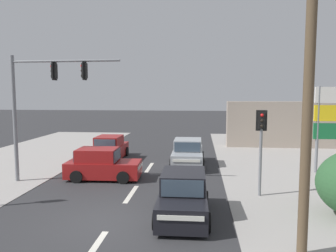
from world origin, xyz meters
TOP-DOWN VIEW (x-y plane):
  - ground_plane at (0.00, 0.00)m, footprint 140.00×140.00m
  - lane_dash_near at (0.00, -2.00)m, footprint 0.20×2.40m
  - lane_dash_mid at (0.00, 3.00)m, footprint 0.20×2.40m
  - lane_dash_far at (0.00, 8.00)m, footprint 0.20×2.40m
  - utility_pole_foreground_right at (5.39, -1.78)m, footprint 3.78×0.30m
  - traffic_signal_mast at (-4.60, 4.40)m, footprint 5.29×0.51m
  - pedestal_signal_right_kerb at (5.34, 3.24)m, footprint 0.44×0.29m
  - shopping_plaza_sign at (9.90, 7.61)m, footprint 2.10×0.16m
  - shopfront_wall_far at (11.00, 16.00)m, footprint 12.00×1.00m
  - hatchback_receding_far at (-1.94, 5.27)m, footprint 3.69×1.88m
  - hatchback_crossing_left at (2.31, 0.68)m, footprint 1.81×3.66m
  - sedan_oncoming_near at (2.17, 8.72)m, footprint 1.90×4.25m
  - hatchback_kerbside_parked at (-2.88, 10.09)m, footprint 1.78×3.64m

SIDE VIEW (x-z plane):
  - ground_plane at x=0.00m, z-range 0.00..0.00m
  - lane_dash_near at x=0.00m, z-range 0.00..0.01m
  - lane_dash_mid at x=0.00m, z-range 0.00..0.01m
  - lane_dash_far at x=0.00m, z-range 0.00..0.01m
  - hatchback_receding_far at x=-1.94m, z-range -0.06..1.47m
  - hatchback_crossing_left at x=2.31m, z-range -0.06..1.47m
  - hatchback_kerbside_parked at x=-2.88m, z-range -0.06..1.47m
  - sedan_oncoming_near at x=2.17m, z-range -0.08..1.48m
  - shopfront_wall_far at x=11.00m, z-range 0.00..3.60m
  - pedestal_signal_right_kerb at x=5.34m, z-range 0.64..4.20m
  - shopping_plaza_sign at x=9.90m, z-range 0.68..5.28m
  - traffic_signal_mast at x=-4.60m, z-range 1.15..7.15m
  - utility_pole_foreground_right at x=5.39m, z-range 0.36..9.95m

